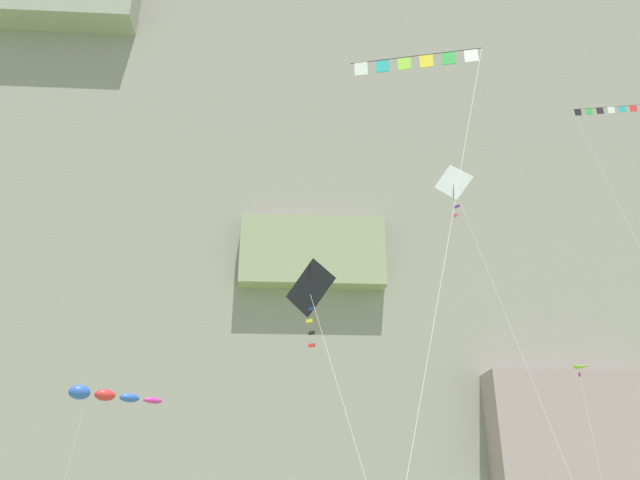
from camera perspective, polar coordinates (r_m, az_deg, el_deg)
name	(u,v)px	position (r m, az deg, el deg)	size (l,w,h in m)	color
cliff_face	(309,173)	(68.45, -1.08, 6.44)	(180.00, 23.95, 75.46)	gray
kite_windsock_low_right	(103,395)	(44.46, -20.19, -13.83)	(5.86, 4.36, 10.41)	blue
kite_banner_high_right	(622,143)	(33.09, 27.11, 8.28)	(3.75, 2.54, 21.79)	black
kite_diamond_far_left	(312,293)	(22.07, -0.82, -5.09)	(3.40, 4.80, 11.74)	black
kite_diamond_upper_right	(456,187)	(30.35, 12.93, 4.95)	(3.72, 4.87, 19.13)	white
kite_banner_far_right	(416,88)	(16.34, 9.24, 14.30)	(4.03, 2.86, 14.60)	black
kite_delta_upper_left	(579,383)	(47.61, 23.69, -12.48)	(1.36, 3.13, 11.75)	#8CCC33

